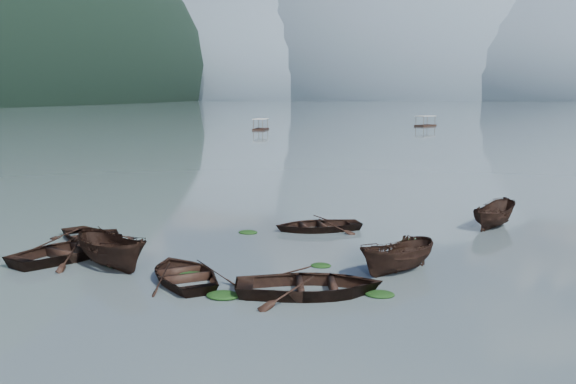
% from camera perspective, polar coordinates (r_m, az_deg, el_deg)
% --- Properties ---
extents(ground_plane, '(2400.00, 2400.00, 0.00)m').
position_cam_1_polar(ground_plane, '(20.04, -8.46, -10.74)').
color(ground_plane, '#49575C').
extents(haze_mtn_a, '(520.00, 520.00, 280.00)m').
position_cam_1_polar(haze_mtn_a, '(955.62, -2.30, 8.27)').
color(haze_mtn_a, '#475666').
rests_on(haze_mtn_a, ground).
extents(haze_mtn_b, '(520.00, 520.00, 340.00)m').
position_cam_1_polar(haze_mtn_b, '(919.93, 9.87, 8.13)').
color(haze_mtn_b, '#475666').
rests_on(haze_mtn_b, ground).
extents(haze_mtn_c, '(520.00, 520.00, 260.00)m').
position_cam_1_polar(haze_mtn_c, '(927.01, 22.40, 7.62)').
color(haze_mtn_c, '#475666').
rests_on(haze_mtn_c, ground).
extents(rowboat_0, '(4.51, 5.15, 0.89)m').
position_cam_1_polar(rowboat_0, '(29.42, -16.63, -4.71)').
color(rowboat_0, black).
rests_on(rowboat_0, ground).
extents(rowboat_1, '(5.16, 5.92, 1.02)m').
position_cam_1_polar(rowboat_1, '(27.86, -18.84, -5.56)').
color(rowboat_1, black).
rests_on(rowboat_1, ground).
extents(rowboat_2, '(4.39, 3.56, 1.62)m').
position_cam_1_polar(rowboat_2, '(25.83, -15.27, -6.51)').
color(rowboat_2, black).
rests_on(rowboat_2, ground).
extents(rowboat_3, '(5.14, 5.35, 0.90)m').
position_cam_1_polar(rowboat_3, '(23.58, -9.19, -7.76)').
color(rowboat_3, black).
rests_on(rowboat_3, ground).
extents(rowboat_4, '(5.74, 4.77, 1.03)m').
position_cam_1_polar(rowboat_4, '(21.74, 1.93, -9.08)').
color(rowboat_4, black).
rests_on(rowboat_4, ground).
extents(rowboat_5, '(3.37, 3.89, 1.46)m').
position_cam_1_polar(rowboat_5, '(24.67, 9.70, -7.04)').
color(rowboat_5, black).
rests_on(rowboat_5, ground).
extents(rowboat_6, '(4.76, 4.51, 0.80)m').
position_cam_1_polar(rowboat_6, '(30.95, -17.30, -4.09)').
color(rowboat_6, black).
rests_on(rowboat_6, ground).
extents(rowboat_7, '(5.17, 4.62, 0.88)m').
position_cam_1_polar(rowboat_7, '(31.71, 2.64, -3.40)').
color(rowboat_7, black).
rests_on(rowboat_7, ground).
extents(rowboat_8, '(2.90, 4.09, 1.48)m').
position_cam_1_polar(rowboat_8, '(34.11, 17.78, -2.95)').
color(rowboat_8, black).
rests_on(rowboat_8, ground).
extents(weed_clump_0, '(0.99, 0.81, 0.22)m').
position_cam_1_polar(weed_clump_0, '(26.07, -14.89, -6.35)').
color(weed_clump_0, black).
rests_on(weed_clump_0, ground).
extents(weed_clump_1, '(1.13, 0.91, 0.25)m').
position_cam_1_polar(weed_clump_1, '(23.87, -8.43, -7.54)').
color(weed_clump_1, black).
rests_on(weed_clump_1, ground).
extents(weed_clump_2, '(1.13, 0.91, 0.25)m').
position_cam_1_polar(weed_clump_2, '(21.55, -5.80, -9.29)').
color(weed_clump_2, black).
rests_on(weed_clump_2, ground).
extents(weed_clump_3, '(0.81, 0.68, 0.18)m').
position_cam_1_polar(weed_clump_3, '(25.16, 2.94, -6.61)').
color(weed_clump_3, black).
rests_on(weed_clump_3, ground).
extents(weed_clump_4, '(1.01, 0.80, 0.21)m').
position_cam_1_polar(weed_clump_4, '(21.82, 8.14, -9.10)').
color(weed_clump_4, black).
rests_on(weed_clump_4, ground).
extents(weed_clump_5, '(0.90, 0.72, 0.19)m').
position_cam_1_polar(weed_clump_5, '(27.57, -13.95, -5.50)').
color(weed_clump_5, black).
rests_on(weed_clump_5, ground).
extents(weed_clump_6, '(0.94, 0.78, 0.19)m').
position_cam_1_polar(weed_clump_6, '(31.05, -3.57, -3.67)').
color(weed_clump_6, black).
rests_on(weed_clump_6, ground).
extents(weed_clump_7, '(1.07, 0.86, 0.23)m').
position_cam_1_polar(weed_clump_7, '(29.52, 11.02, -4.46)').
color(weed_clump_7, black).
rests_on(weed_clump_7, ground).
extents(pontoon_left, '(2.56, 5.40, 2.01)m').
position_cam_1_polar(pontoon_left, '(121.18, -2.44, 5.53)').
color(pontoon_left, black).
rests_on(pontoon_left, ground).
extents(pontoon_centre, '(4.53, 5.90, 2.09)m').
position_cam_1_polar(pontoon_centre, '(138.09, 12.11, 5.73)').
color(pontoon_centre, black).
rests_on(pontoon_centre, ground).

